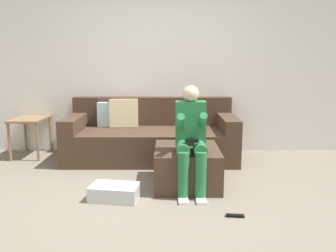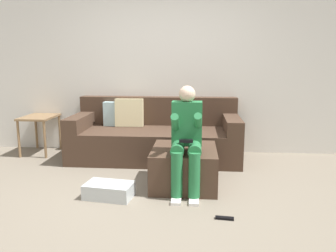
# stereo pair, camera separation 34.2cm
# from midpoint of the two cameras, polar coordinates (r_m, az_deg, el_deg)

# --- Properties ---
(ground_plane) EXTENTS (8.16, 8.16, 0.00)m
(ground_plane) POSITION_cam_midpoint_polar(r_m,az_deg,el_deg) (3.54, -0.72, -12.41)
(ground_plane) COLOR slate
(wall_back) EXTENTS (6.28, 0.10, 2.76)m
(wall_back) POSITION_cam_midpoint_polar(r_m,az_deg,el_deg) (5.28, 1.40, 10.64)
(wall_back) COLOR silver
(wall_back) RESTS_ON ground_plane
(couch_sectional) EXTENTS (2.39, 0.99, 0.87)m
(couch_sectional) POSITION_cam_midpoint_polar(r_m,az_deg,el_deg) (4.93, -0.26, -1.84)
(couch_sectional) COLOR #473326
(couch_sectional) RESTS_ON ground_plane
(ottoman) EXTENTS (0.73, 0.82, 0.43)m
(ottoman) POSITION_cam_midpoint_polar(r_m,az_deg,el_deg) (3.89, 5.27, -6.88)
(ottoman) COLOR #473326
(ottoman) RESTS_ON ground_plane
(person_seated) EXTENTS (0.33, 0.58, 1.15)m
(person_seated) POSITION_cam_midpoint_polar(r_m,az_deg,el_deg) (3.58, 5.87, -1.92)
(person_seated) COLOR #26723F
(person_seated) RESTS_ON ground_plane
(storage_bin) EXTENTS (0.53, 0.36, 0.15)m
(storage_bin) POSITION_cam_midpoint_polar(r_m,az_deg,el_deg) (3.60, -7.20, -10.78)
(storage_bin) COLOR silver
(storage_bin) RESTS_ON ground_plane
(side_table) EXTENTS (0.46, 0.61, 0.58)m
(side_table) POSITION_cam_midpoint_polar(r_m,az_deg,el_deg) (5.46, -19.26, 0.67)
(side_table) COLOR olive
(side_table) RESTS_ON ground_plane
(remote_near_ottoman) EXTENTS (0.17, 0.06, 0.02)m
(remote_near_ottoman) POSITION_cam_midpoint_polar(r_m,az_deg,el_deg) (3.22, 12.67, -15.00)
(remote_near_ottoman) COLOR black
(remote_near_ottoman) RESTS_ON ground_plane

